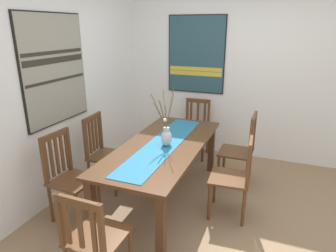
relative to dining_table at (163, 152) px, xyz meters
name	(u,v)px	position (x,y,z in m)	size (l,w,h in m)	color
ground_plane	(207,215)	(-0.11, -0.58, -0.64)	(6.40, 6.40, 0.03)	#8E7051
wall_back	(61,85)	(-0.11, 1.28, 0.72)	(6.40, 0.12, 2.70)	white
wall_side	(240,72)	(1.75, -0.58, 0.72)	(0.12, 6.40, 2.70)	white
dining_table	(163,152)	(0.00, 0.00, 0.00)	(2.06, 0.88, 0.72)	#51331E
table_runner	(163,144)	(0.00, 0.00, 0.10)	(1.90, 0.36, 0.01)	#236B93
centerpiece_vase	(166,136)	(-0.04, -0.05, 0.21)	(0.26, 0.28, 0.65)	silver
chair_0	(68,175)	(-0.68, 0.83, -0.12)	(0.44, 0.44, 0.97)	brown
chair_1	(94,238)	(-1.40, 0.01, -0.15)	(0.43, 0.43, 0.90)	brown
chair_2	(235,176)	(-0.02, -0.84, -0.15)	(0.45, 0.45, 0.92)	brown
chair_3	(241,149)	(0.71, -0.80, -0.12)	(0.42, 0.42, 0.98)	brown
chair_4	(195,127)	(1.43, 0.02, -0.15)	(0.44, 0.44, 0.91)	brown
chair_5	(103,151)	(0.00, 0.83, -0.12)	(0.45, 0.45, 0.97)	brown
painting_on_back_wall	(55,70)	(-0.27, 1.21, 0.93)	(1.00, 0.05, 1.23)	black
painting_on_side_wall	(196,55)	(1.68, 0.12, 0.96)	(0.05, 0.92, 1.20)	black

